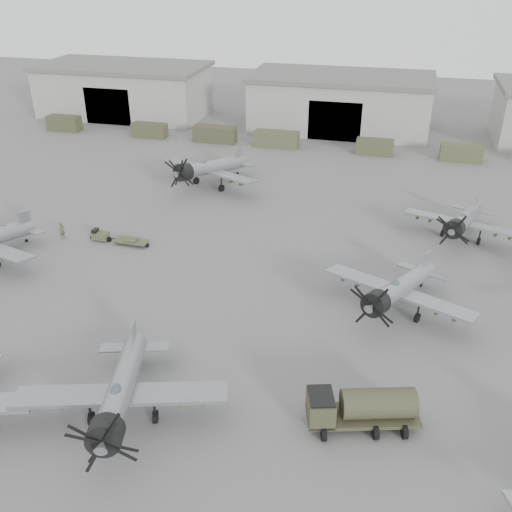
% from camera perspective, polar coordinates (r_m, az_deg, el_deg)
% --- Properties ---
extents(ground, '(220.00, 220.00, 0.00)m').
position_cam_1_polar(ground, '(42.18, -1.86, -10.30)').
color(ground, '#5D5D5B').
rests_on(ground, ground).
extents(hangar_left, '(29.00, 14.80, 8.70)m').
position_cam_1_polar(hangar_left, '(107.08, -13.02, 15.91)').
color(hangar_left, '#B3B3A8').
rests_on(hangar_left, ground).
extents(hangar_center, '(29.00, 14.80, 8.70)m').
position_cam_1_polar(hangar_center, '(96.53, 8.43, 14.99)').
color(hangar_center, '#B3B3A8').
rests_on(hangar_center, ground).
extents(support_truck_0, '(5.27, 2.20, 2.40)m').
position_cam_1_polar(support_truck_0, '(100.26, -18.62, 12.47)').
color(support_truck_0, '#3F402A').
rests_on(support_truck_0, ground).
extents(support_truck_1, '(5.46, 2.20, 2.15)m').
position_cam_1_polar(support_truck_1, '(93.33, -10.59, 12.26)').
color(support_truck_1, '#41412A').
rests_on(support_truck_1, ground).
extents(support_truck_2, '(6.55, 2.20, 2.48)m').
position_cam_1_polar(support_truck_2, '(89.48, -4.13, 12.07)').
color(support_truck_2, '#3E3D29').
rests_on(support_truck_2, ground).
extents(support_truck_3, '(6.58, 2.20, 2.32)m').
position_cam_1_polar(support_truck_3, '(87.09, 2.09, 11.61)').
color(support_truck_3, '#4A4C31').
rests_on(support_truck_3, ground).
extents(support_truck_4, '(5.31, 2.20, 2.14)m').
position_cam_1_polar(support_truck_4, '(85.45, 11.79, 10.64)').
color(support_truck_4, '#44462D').
rests_on(support_truck_4, ground).
extents(support_truck_5, '(5.69, 2.20, 2.27)m').
position_cam_1_polar(support_truck_5, '(85.88, 19.83, 9.69)').
color(support_truck_5, '#494B31').
rests_on(support_truck_5, ground).
extents(aircraft_near_1, '(13.30, 11.98, 5.31)m').
position_cam_1_polar(aircraft_near_1, '(36.72, -13.50, -13.30)').
color(aircraft_near_1, gray).
rests_on(aircraft_near_1, ground).
extents(aircraft_mid_2, '(12.43, 11.27, 5.08)m').
position_cam_1_polar(aircraft_mid_2, '(47.00, 13.93, -3.30)').
color(aircraft_mid_2, '#999BA1').
rests_on(aircraft_mid_2, ground).
extents(aircraft_far_0, '(13.62, 12.34, 5.55)m').
position_cam_1_polar(aircraft_far_0, '(71.00, -4.90, 8.72)').
color(aircraft_far_0, gray).
rests_on(aircraft_far_0, ground).
extents(aircraft_far_1, '(12.00, 10.81, 4.81)m').
position_cam_1_polar(aircraft_far_1, '(61.03, 19.99, 3.29)').
color(aircraft_far_1, '#92949A').
rests_on(aircraft_far_1, ground).
extents(fuel_tanker, '(7.28, 4.49, 2.67)m').
position_cam_1_polar(fuel_tanker, '(36.88, 10.53, -14.54)').
color(fuel_tanker, '#3C3B27').
rests_on(fuel_tanker, ground).
extents(tug_trailer, '(6.07, 1.44, 1.21)m').
position_cam_1_polar(tug_trailer, '(59.69, -14.20, 1.77)').
color(tug_trailer, '#454B31').
rests_on(tug_trailer, ground).
extents(ground_crew, '(0.55, 0.72, 1.76)m').
position_cam_1_polar(ground_crew, '(61.67, -18.81, 2.41)').
color(ground_crew, '#494930').
rests_on(ground_crew, ground).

